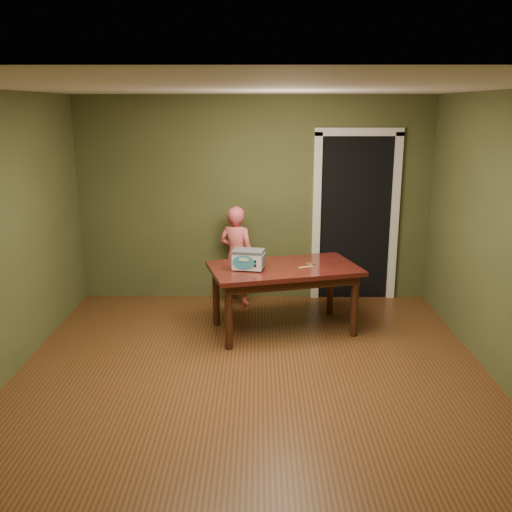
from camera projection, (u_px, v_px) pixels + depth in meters
name	position (u px, v px, depth m)	size (l,w,h in m)	color
floor	(252.00, 385.00, 5.18)	(5.00, 5.00, 0.00)	brown
room_shell	(251.00, 199.00, 4.75)	(4.52, 5.02, 2.61)	#4D532C
doorway	(352.00, 215.00, 7.60)	(1.10, 0.66, 2.25)	black
dining_table	(284.00, 275.00, 6.29)	(1.78, 1.28, 0.75)	#3B100D
toy_oven	(248.00, 259.00, 6.12)	(0.38, 0.29, 0.22)	#4C4F54
baking_pan	(310.00, 264.00, 6.32)	(0.10, 0.10, 0.02)	silver
spatula	(306.00, 267.00, 6.23)	(0.18, 0.03, 0.01)	tan
child	(237.00, 256.00, 7.15)	(0.46, 0.30, 1.27)	#F06368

